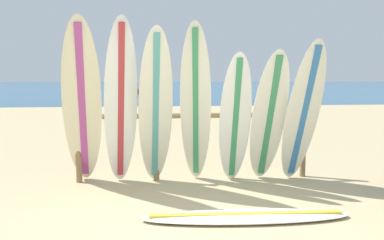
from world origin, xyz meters
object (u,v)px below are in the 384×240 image
object	(u,v)px
surfboard_leaning_center_right	(235,119)
surfboard_leaning_right	(269,117)
surfboard_rack	(194,132)
surfboard_leaning_far_left	(82,105)
small_boat_offshore	(131,91)
surfboard_leaning_center_left	(156,109)
surfboard_leaning_left	(121,103)
surfboard_leaning_far_right	(303,113)
surfboard_leaning_center	(196,105)
surfboard_lying_on_sand	(246,216)

from	to	relation	value
surfboard_leaning_center_right	surfboard_leaning_right	size ratio (longest dim) A/B	0.98
surfboard_rack	surfboard_leaning_right	distance (m)	1.18
surfboard_leaning_far_left	surfboard_leaning_center_right	bearing A→B (deg)	-1.26
surfboard_leaning_right	small_boat_offshore	world-z (taller)	surfboard_leaning_right
surfboard_leaning_right	surfboard_leaning_center_left	bearing A→B (deg)	-177.81
small_boat_offshore	surfboard_leaning_center_left	bearing A→B (deg)	-86.95
surfboard_leaning_left	surfboard_leaning_far_right	size ratio (longest dim) A/B	1.14
surfboard_leaning_center_right	small_boat_offshore	size ratio (longest dim) A/B	0.82
surfboard_rack	small_boat_offshore	world-z (taller)	surfboard_rack
small_boat_offshore	surfboard_leaning_center_right	bearing A→B (deg)	-84.85
surfboard_leaning_right	surfboard_rack	bearing A→B (deg)	162.71
surfboard_leaning_center	surfboard_leaning_center_right	world-z (taller)	surfboard_leaning_center
surfboard_leaning_far_left	surfboard_lying_on_sand	xyz separation A→B (m)	(2.03, -1.55, -1.18)
surfboard_rack	surfboard_leaning_center_right	bearing A→B (deg)	-34.02
surfboard_leaning_left	surfboard_leaning_center_left	world-z (taller)	surfboard_leaning_left
surfboard_lying_on_sand	surfboard_leaning_far_left	bearing A→B (deg)	142.73
surfboard_leaning_center	small_boat_offshore	xyz separation A→B (m)	(-2.30, 31.77, -0.94)
surfboard_leaning_left	surfboard_lying_on_sand	size ratio (longest dim) A/B	1.02
surfboard_leaning_far_right	surfboard_leaning_right	bearing A→B (deg)	170.76
surfboard_leaning_left	surfboard_leaning_center_left	size ratio (longest dim) A/B	1.07
surfboard_rack	surfboard_leaning_far_left	xyz separation A→B (m)	(-1.65, -0.34, 0.47)
surfboard_leaning_center	small_boat_offshore	bearing A→B (deg)	94.13
surfboard_leaning_far_left	surfboard_leaning_left	size ratio (longest dim) A/B	0.99
surfboard_rack	surfboard_leaning_far_left	world-z (taller)	surfboard_leaning_far_left
surfboard_leaning_center_left	small_boat_offshore	bearing A→B (deg)	93.05
surfboard_leaning_far_left	surfboard_leaning_far_right	size ratio (longest dim) A/B	1.13
surfboard_leaning_far_right	surfboard_leaning_center_right	bearing A→B (deg)	177.90
surfboard_leaning_right	surfboard_leaning_far_right	world-z (taller)	surfboard_leaning_far_right
surfboard_leaning_far_left	surfboard_leaning_center_left	xyz separation A→B (m)	(1.04, -0.07, -0.06)
surfboard_leaning_far_right	small_boat_offshore	world-z (taller)	surfboard_leaning_far_right
surfboard_leaning_far_left	surfboard_leaning_center_left	world-z (taller)	surfboard_leaning_far_left
surfboard_leaning_far_left	surfboard_leaning_center	xyz separation A→B (m)	(1.64, 0.06, -0.02)
surfboard_leaning_far_left	surfboard_lying_on_sand	distance (m)	2.81
surfboard_rack	surfboard_leaning_center	size ratio (longest dim) A/B	1.52
small_boat_offshore	surfboard_leaning_right	bearing A→B (deg)	-83.91
surfboard_leaning_far_left	surfboard_leaning_center_right	size ratio (longest dim) A/B	1.23
surfboard_leaning_left	surfboard_lying_on_sand	xyz separation A→B (m)	(1.49, -1.62, -1.20)
surfboard_rack	small_boat_offshore	distance (m)	31.58
surfboard_leaning_center_right	surfboard_rack	bearing A→B (deg)	145.98
surfboard_leaning_center_right	surfboard_lying_on_sand	size ratio (longest dim) A/B	0.82
surfboard_leaning_far_left	surfboard_leaning_center_right	xyz separation A→B (m)	(2.21, -0.05, -0.23)
surfboard_leaning_left	surfboard_lying_on_sand	world-z (taller)	surfboard_leaning_left
surfboard_leaning_left	surfboard_leaning_center_left	bearing A→B (deg)	-15.82
surfboard_leaning_center_left	surfboard_leaning_far_left	bearing A→B (deg)	176.14
surfboard_leaning_left	surfboard_leaning_right	xyz separation A→B (m)	(2.20, -0.08, -0.23)
surfboard_leaning_far_left	surfboard_leaning_right	distance (m)	2.75
surfboard_rack	surfboard_leaning_center	bearing A→B (deg)	-91.53
surfboard_leaning_center_left	surfboard_leaning_left	bearing A→B (deg)	164.18
surfboard_leaning_far_left	surfboard_leaning_left	bearing A→B (deg)	7.55
surfboard_leaning_left	surfboard_leaning_center_right	size ratio (longest dim) A/B	1.25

